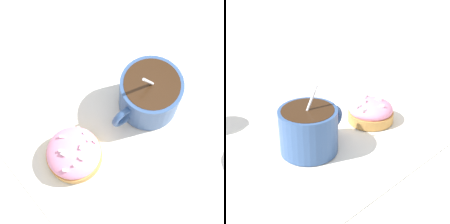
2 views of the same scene
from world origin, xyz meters
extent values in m
plane|color=silver|center=(0.00, 0.00, 0.00)|extent=(3.00, 3.00, 0.00)
cube|color=white|center=(0.00, 0.00, 0.00)|extent=(0.32, 0.30, 0.00)
cylinder|color=#335184|center=(-0.07, 0.00, 0.04)|extent=(0.09, 0.09, 0.07)
cylinder|color=#331E0F|center=(-0.07, 0.00, 0.06)|extent=(0.08, 0.08, 0.01)
torus|color=#335184|center=(-0.02, 0.01, 0.04)|extent=(0.04, 0.01, 0.04)
ellipsoid|color=silver|center=(-0.04, 0.01, 0.01)|extent=(0.02, 0.02, 0.01)
cylinder|color=silver|center=(-0.07, 0.00, 0.06)|extent=(0.05, 0.00, 0.09)
cylinder|color=#D19347|center=(0.07, 0.01, 0.01)|extent=(0.08, 0.08, 0.02)
ellipsoid|color=pink|center=(0.07, 0.01, 0.03)|extent=(0.07, 0.07, 0.03)
cube|color=white|center=(0.04, 0.01, 0.04)|extent=(0.01, 0.01, 0.00)
cube|color=white|center=(0.09, 0.02, 0.04)|extent=(0.01, 0.01, 0.00)
cube|color=white|center=(0.04, 0.01, 0.04)|extent=(0.01, 0.00, 0.00)
cube|color=white|center=(0.07, -0.02, 0.04)|extent=(0.01, 0.01, 0.00)
cube|color=white|center=(0.06, 0.02, 0.04)|extent=(0.01, 0.01, 0.00)
cube|color=white|center=(0.08, 0.01, 0.04)|extent=(0.01, 0.01, 0.00)
cube|color=white|center=(0.07, 0.03, 0.04)|extent=(0.01, 0.00, 0.00)
cube|color=white|center=(0.06, 0.01, 0.04)|extent=(0.01, 0.01, 0.00)
cube|color=white|center=(0.04, -0.01, 0.04)|extent=(0.01, 0.00, 0.00)
cube|color=white|center=(0.08, 0.00, 0.04)|extent=(0.01, 0.01, 0.00)
camera|label=1|loc=(0.10, 0.15, 0.52)|focal=60.00mm
camera|label=2|loc=(-0.34, -0.39, 0.32)|focal=60.00mm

